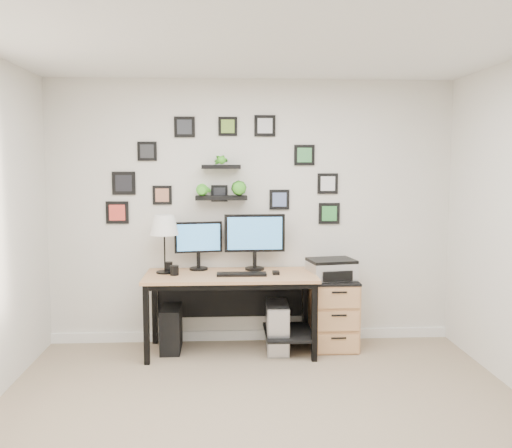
{
  "coord_description": "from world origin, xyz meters",
  "views": [
    {
      "loc": [
        -0.27,
        -3.63,
        1.79
      ],
      "look_at": [
        0.03,
        1.83,
        1.2
      ],
      "focal_mm": 40.0,
      "sensor_mm": 36.0,
      "label": 1
    }
  ],
  "objects": [
    {
      "name": "mouse",
      "position": [
        0.21,
        1.6,
        0.76
      ],
      "size": [
        0.06,
        0.1,
        0.03
      ],
      "primitive_type": "cube",
      "rotation": [
        0.0,
        0.0,
        0.01
      ],
      "color": "black",
      "rests_on": "desk"
    },
    {
      "name": "wall_decor",
      "position": [
        -0.28,
        1.93,
        1.65
      ],
      "size": [
        2.31,
        0.18,
        1.07
      ],
      "color": "black",
      "rests_on": "ground"
    },
    {
      "name": "room",
      "position": [
        0.0,
        1.98,
        0.05
      ],
      "size": [
        4.0,
        4.0,
        4.0
      ],
      "color": "tan",
      "rests_on": "ground"
    },
    {
      "name": "keyboard",
      "position": [
        -0.12,
        1.56,
        0.76
      ],
      "size": [
        0.46,
        0.15,
        0.02
      ],
      "primitive_type": "cube",
      "rotation": [
        0.0,
        0.0,
        -0.01
      ],
      "color": "black",
      "rests_on": "desk"
    },
    {
      "name": "file_cabinet",
      "position": [
        0.78,
        1.72,
        0.34
      ],
      "size": [
        0.43,
        0.53,
        0.67
      ],
      "color": "tan",
      "rests_on": "ground"
    },
    {
      "name": "pc_tower_black",
      "position": [
        -0.79,
        1.71,
        0.21
      ],
      "size": [
        0.19,
        0.42,
        0.42
      ],
      "primitive_type": "cube",
      "rotation": [
        0.0,
        0.0,
        0.01
      ],
      "color": "black",
      "rests_on": "ground"
    },
    {
      "name": "pen_cup",
      "position": [
        -0.81,
        1.79,
        0.8
      ],
      "size": [
        0.07,
        0.07,
        0.09
      ],
      "primitive_type": "cylinder",
      "color": "black",
      "rests_on": "desk"
    },
    {
      "name": "desk",
      "position": [
        -0.18,
        1.67,
        0.63
      ],
      "size": [
        1.6,
        0.7,
        0.75
      ],
      "color": "tan",
      "rests_on": "ground"
    },
    {
      "name": "monitor_left",
      "position": [
        -0.53,
        1.86,
        1.03
      ],
      "size": [
        0.46,
        0.21,
        0.47
      ],
      "color": "black",
      "rests_on": "desk"
    },
    {
      "name": "table_lamp",
      "position": [
        -0.84,
        1.72,
        1.19
      ],
      "size": [
        0.27,
        0.27,
        0.55
      ],
      "color": "black",
      "rests_on": "desk"
    },
    {
      "name": "monitor_right",
      "position": [
        0.02,
        1.83,
        1.07
      ],
      "size": [
        0.59,
        0.19,
        0.54
      ],
      "color": "black",
      "rests_on": "desk"
    },
    {
      "name": "pc_tower_grey",
      "position": [
        0.23,
        1.64,
        0.23
      ],
      "size": [
        0.22,
        0.47,
        0.46
      ],
      "color": "gray",
      "rests_on": "ground"
    },
    {
      "name": "printer",
      "position": [
        0.76,
        1.73,
        0.77
      ],
      "size": [
        0.48,
        0.41,
        0.19
      ],
      "color": "silver",
      "rests_on": "file_cabinet"
    },
    {
      "name": "mug",
      "position": [
        -0.74,
        1.61,
        0.8
      ],
      "size": [
        0.08,
        0.08,
        0.09
      ],
      "primitive_type": "cylinder",
      "color": "black",
      "rests_on": "desk"
    }
  ]
}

